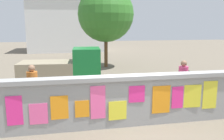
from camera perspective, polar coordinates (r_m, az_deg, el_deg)
The scene contains 9 objects.
ground at distance 14.53m, azimuth -3.35°, elevation -0.50°, with size 60.00×60.00×0.00m, color #6B6051.
poster_wall at distance 6.74m, azimuth 5.86°, elevation -7.20°, with size 7.86×0.42×1.48m.
auto_rickshaw_truck at distance 10.82m, azimuth -11.47°, elevation 0.25°, with size 3.71×1.78×1.85m.
motorcycle at distance 10.64m, azimuth 15.84°, elevation -2.53°, with size 1.90×0.56×0.87m.
bicycle_near at distance 8.23m, azimuth 5.01°, elevation -6.76°, with size 1.70×0.44×0.95m.
person_walking at distance 7.94m, azimuth -18.95°, elevation -3.31°, with size 0.35×0.35×1.62m.
person_bystander at distance 8.85m, azimuth 17.07°, elevation -1.79°, with size 0.46×0.46×1.62m.
tree_roadside at distance 16.16m, azimuth -1.54°, elevation 13.58°, with size 3.79×3.79×5.53m.
building_background at distance 27.92m, azimuth -10.88°, elevation 11.13°, with size 8.73×6.29×6.16m.
Camera 1 is at (-1.90, -6.12, 2.84)m, focal length 37.17 mm.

